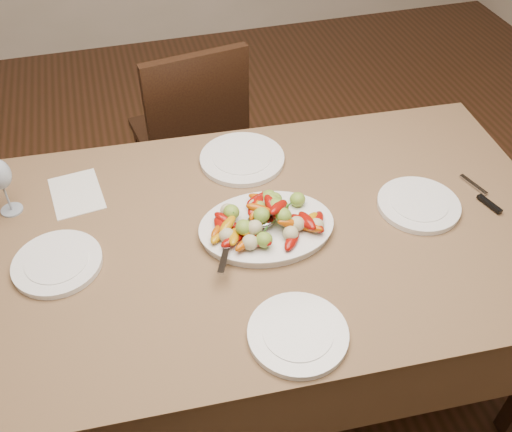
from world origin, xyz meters
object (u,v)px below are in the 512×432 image
at_px(plate_left, 57,263).
at_px(wine_glass, 2,185).
at_px(plate_near, 298,334).
at_px(plate_right, 418,205).
at_px(dining_table, 256,309).
at_px(chair_far, 187,134).
at_px(serving_platter, 266,229).
at_px(plate_far, 242,159).

bearing_deg(plate_left, wine_glass, 115.84).
bearing_deg(wine_glass, plate_near, -43.79).
height_order(plate_right, plate_near, same).
relative_size(dining_table, plate_right, 7.28).
height_order(dining_table, chair_far, chair_far).
bearing_deg(chair_far, wine_glass, 36.51).
distance_m(serving_platter, plate_far, 0.35).
height_order(chair_far, wine_glass, wine_glass).
bearing_deg(plate_right, wine_glass, 165.24).
relative_size(chair_far, plate_far, 3.33).
bearing_deg(plate_left, plate_far, 27.55).
xyz_separation_m(plate_near, wine_glass, (-0.70, 0.67, 0.09)).
bearing_deg(chair_far, plate_near, 83.54).
distance_m(plate_left, plate_right, 1.08).
bearing_deg(plate_right, dining_table, 176.37).
bearing_deg(plate_near, plate_right, 34.59).
bearing_deg(chair_far, serving_platter, 86.20).
distance_m(plate_far, wine_glass, 0.75).
distance_m(serving_platter, plate_right, 0.48).
height_order(serving_platter, plate_right, serving_platter).
relative_size(plate_right, wine_glass, 1.23).
xyz_separation_m(dining_table, plate_right, (0.51, -0.03, 0.39)).
height_order(plate_left, plate_far, same).
xyz_separation_m(plate_right, plate_near, (-0.51, -0.35, 0.00)).
distance_m(serving_platter, wine_glass, 0.79).
height_order(dining_table, wine_glass, wine_glass).
height_order(dining_table, serving_platter, serving_platter).
bearing_deg(serving_platter, chair_far, 95.18).
bearing_deg(plate_left, plate_near, -35.17).
xyz_separation_m(plate_left, plate_near, (0.57, -0.40, 0.00)).
height_order(serving_platter, plate_near, serving_platter).
relative_size(plate_far, plate_near, 1.13).
relative_size(dining_table, plate_near, 7.30).
height_order(plate_right, wine_glass, wine_glass).
height_order(plate_near, wine_glass, wine_glass).
distance_m(plate_left, wine_glass, 0.31).
height_order(chair_far, plate_far, chair_far).
distance_m(plate_far, plate_near, 0.72).
height_order(serving_platter, wine_glass, wine_glass).
relative_size(chair_far, plate_near, 3.77).
relative_size(serving_platter, plate_right, 1.53).
bearing_deg(dining_table, serving_platter, -18.90).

